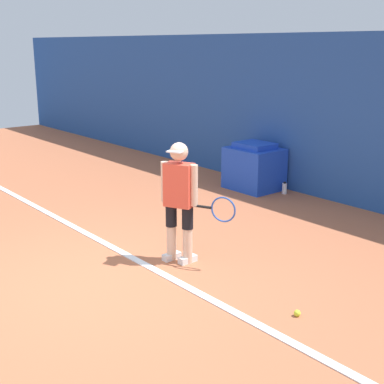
{
  "coord_description": "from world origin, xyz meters",
  "views": [
    {
      "loc": [
        4.94,
        -2.82,
        2.61
      ],
      "look_at": [
        0.1,
        1.23,
        0.85
      ],
      "focal_mm": 50.0,
      "sensor_mm": 36.0,
      "label": 1
    }
  ],
  "objects_px": {
    "tennis_player": "(180,198)",
    "covered_chair": "(254,167)",
    "tennis_ball": "(297,313)",
    "water_bottle": "(284,188)"
  },
  "relations": [
    {
      "from": "water_bottle",
      "to": "covered_chair",
      "type": "bearing_deg",
      "value": -164.2
    },
    {
      "from": "tennis_ball",
      "to": "covered_chair",
      "type": "distance_m",
      "value": 4.86
    },
    {
      "from": "tennis_player",
      "to": "water_bottle",
      "type": "distance_m",
      "value": 3.66
    },
    {
      "from": "tennis_player",
      "to": "tennis_ball",
      "type": "relative_size",
      "value": 21.96
    },
    {
      "from": "covered_chair",
      "to": "tennis_player",
      "type": "bearing_deg",
      "value": -60.35
    },
    {
      "from": "tennis_player",
      "to": "covered_chair",
      "type": "relative_size",
      "value": 1.6
    },
    {
      "from": "tennis_player",
      "to": "water_bottle",
      "type": "bearing_deg",
      "value": 84.95
    },
    {
      "from": "tennis_ball",
      "to": "water_bottle",
      "type": "xyz_separation_m",
      "value": [
        -3.05,
        3.36,
        0.07
      ]
    },
    {
      "from": "tennis_player",
      "to": "covered_chair",
      "type": "height_order",
      "value": "tennis_player"
    },
    {
      "from": "tennis_player",
      "to": "water_bottle",
      "type": "xyz_separation_m",
      "value": [
        -1.22,
        3.37,
        -0.72
      ]
    }
  ]
}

